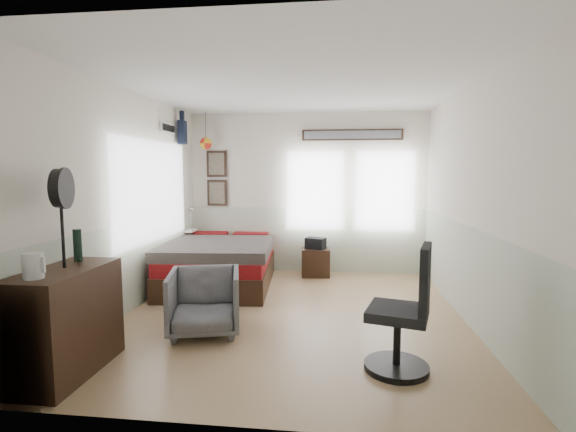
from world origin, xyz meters
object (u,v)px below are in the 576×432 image
Objects in this scene: dresser at (66,322)px; nightstand at (315,262)px; task_chair at (405,320)px; bed at (221,263)px; armchair at (204,301)px.

dresser is 4.09m from nightstand.
bed is at bearing 147.78° from task_chair.
task_chair is at bearing -31.99° from armchair.
bed is at bearing 79.96° from dresser.
nightstand is (1.40, 0.70, -0.11)m from bed.
bed is 2.95m from dresser.
nightstand is 0.41× the size of task_chair.
bed is 2.23× the size of dresser.
nightstand is at bearing 121.24° from task_chair.
dresser is 1.34m from armchair.
bed is 2.02× the size of task_chair.
dresser is at bearing -123.29° from nightstand.
armchair is at bearing -83.81° from bed.
bed is at bearing 86.92° from armchair.
task_chair is (2.84, 0.36, -0.00)m from dresser.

